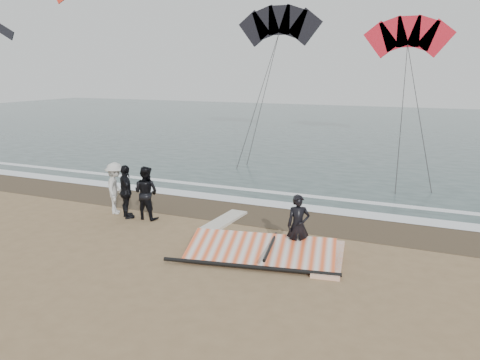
% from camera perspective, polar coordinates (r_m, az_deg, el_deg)
% --- Properties ---
extents(ground, '(120.00, 120.00, 0.00)m').
position_cam_1_polar(ground, '(13.14, -2.60, -9.85)').
color(ground, '#8C704C').
rests_on(ground, ground).
extents(sea, '(120.00, 54.00, 0.02)m').
position_cam_1_polar(sea, '(44.47, 16.48, 6.06)').
color(sea, '#233838').
rests_on(sea, ground).
extents(wet_sand, '(120.00, 2.80, 0.01)m').
position_cam_1_polar(wet_sand, '(17.05, 4.06, -4.36)').
color(wet_sand, '#4C3D2B').
rests_on(wet_sand, ground).
extents(foam_near, '(120.00, 0.90, 0.01)m').
position_cam_1_polar(foam_near, '(18.31, 5.53, -3.07)').
color(foam_near, white).
rests_on(foam_near, sea).
extents(foam_far, '(120.00, 0.45, 0.01)m').
position_cam_1_polar(foam_far, '(19.88, 7.05, -1.80)').
color(foam_far, white).
rests_on(foam_far, sea).
extents(man_main, '(0.76, 0.65, 1.76)m').
position_cam_1_polar(man_main, '(13.36, 7.11, -5.50)').
color(man_main, black).
rests_on(man_main, ground).
extents(board_white, '(1.13, 2.74, 0.11)m').
position_cam_1_polar(board_white, '(13.42, 10.79, -9.33)').
color(board_white, silver).
rests_on(board_white, ground).
extents(board_cream, '(0.76, 2.38, 0.10)m').
position_cam_1_polar(board_cream, '(16.35, -1.91, -4.96)').
color(board_cream, beige).
rests_on(board_cream, ground).
extents(trio_cluster, '(2.48, 1.55, 1.92)m').
position_cam_1_polar(trio_cluster, '(17.20, -13.52, -1.26)').
color(trio_cluster, black).
rests_on(trio_cluster, ground).
extents(sail_rig, '(4.71, 2.47, 0.52)m').
position_cam_1_polar(sail_rig, '(13.29, 2.43, -8.66)').
color(sail_rig, black).
rests_on(sail_rig, ground).
extents(kite_red, '(6.27, 7.08, 15.53)m').
position_cam_1_polar(kite_red, '(34.22, 19.81, 15.83)').
color(kite_red, red).
rests_on(kite_red, ground).
extents(kite_dark, '(6.82, 5.44, 13.24)m').
position_cam_1_polar(kite_dark, '(34.91, 4.80, 17.99)').
color(kite_dark, black).
rests_on(kite_dark, ground).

